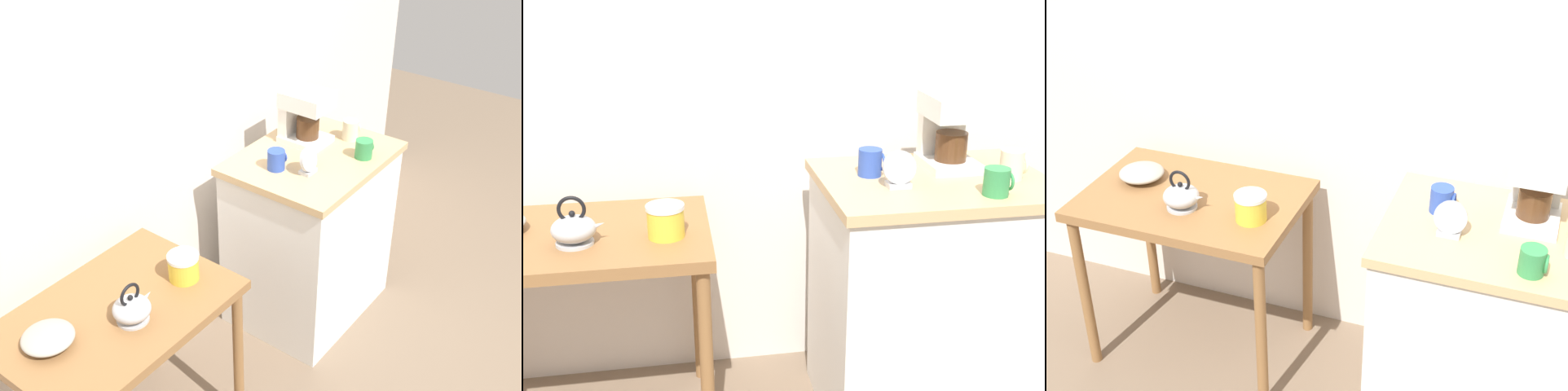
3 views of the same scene
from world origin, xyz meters
The scene contains 12 objects.
ground_plane centered at (0.00, 0.00, 0.00)m, with size 8.00×8.00×0.00m, color #7A6651.
back_wall centered at (0.10, 0.46, 1.40)m, with size 4.40×0.10×2.80m, color silver.
wooden_table centered at (-0.57, 0.05, 0.66)m, with size 0.87×0.59×0.76m.
kitchen_counter centered at (0.62, -0.03, 0.46)m, with size 0.77×0.60×0.91m.
bowl_stoneware centered at (-0.82, 0.10, 0.80)m, with size 0.18×0.18×0.06m.
teakettle centered at (-0.56, -0.04, 0.81)m, with size 0.17×0.14×0.16m.
canister_enamel centered at (-0.28, -0.03, 0.82)m, with size 0.12×0.12×0.11m.
coffee_maker centered at (0.71, 0.10, 1.05)m, with size 0.18×0.22×0.26m.
mug_small_cream centered at (0.87, -0.08, 0.96)m, with size 0.08×0.08×0.10m.
mug_tall_green centered at (0.74, -0.23, 0.96)m, with size 0.09×0.08×0.09m.
mug_blue centered at (0.41, 0.03, 0.96)m, with size 0.09×0.08×0.09m.
table_clock centered at (0.47, -0.10, 0.97)m, with size 0.11×0.05×0.12m.
Camera 1 is at (-1.71, -1.47, 2.40)m, focal length 45.79 mm.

